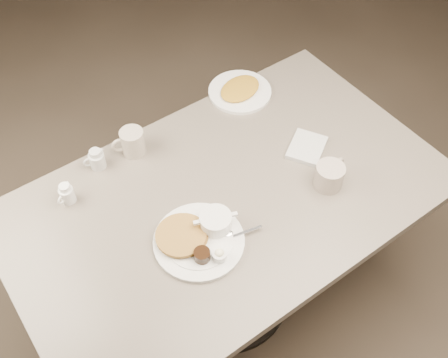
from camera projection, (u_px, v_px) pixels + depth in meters
room at (229, 37)px, 1.28m from camera, size 7.04×8.04×2.84m
diner_table at (227, 223)px, 1.92m from camera, size 1.50×0.90×0.75m
main_plate at (200, 236)px, 1.66m from camera, size 0.39×0.38×0.07m
coffee_mug_near at (330, 175)px, 1.78m from camera, size 0.15×0.12×0.09m
napkin at (307, 148)px, 1.91m from camera, size 0.19×0.18×0.02m
coffee_mug_far at (132, 142)px, 1.87m from camera, size 0.13×0.11×0.10m
creamer_left at (67, 194)px, 1.75m from camera, size 0.07×0.05×0.08m
creamer_right at (97, 159)px, 1.84m from camera, size 0.09×0.07×0.08m
hash_plate at (240, 91)px, 2.10m from camera, size 0.31×0.31×0.04m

